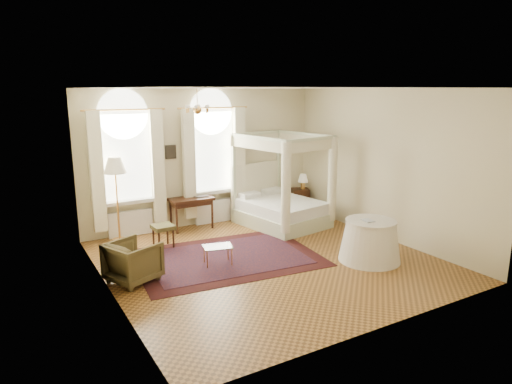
% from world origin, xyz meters
% --- Properties ---
extents(ground, '(6.00, 6.00, 0.00)m').
position_xyz_m(ground, '(0.00, 0.00, 0.00)').
color(ground, '#9A652C').
rests_on(ground, ground).
extents(room_walls, '(6.00, 6.00, 6.00)m').
position_xyz_m(room_walls, '(0.00, 0.00, 1.98)').
color(room_walls, beige).
rests_on(room_walls, ground).
extents(window_left, '(1.62, 0.27, 3.29)m').
position_xyz_m(window_left, '(-1.90, 2.87, 1.49)').
color(window_left, white).
rests_on(window_left, room_walls).
extents(window_right, '(1.62, 0.27, 3.29)m').
position_xyz_m(window_right, '(0.20, 2.87, 1.49)').
color(window_right, white).
rests_on(window_right, room_walls).
extents(chandelier, '(0.51, 0.45, 0.50)m').
position_xyz_m(chandelier, '(-0.90, 1.20, 2.91)').
color(chandelier, '#CA9143').
rests_on(chandelier, room_walls).
extents(wall_pictures, '(2.54, 0.03, 0.39)m').
position_xyz_m(wall_pictures, '(0.09, 2.97, 1.89)').
color(wall_pictures, black).
rests_on(wall_pictures, room_walls).
extents(canopy_bed, '(1.99, 2.30, 2.23)m').
position_xyz_m(canopy_bed, '(1.56, 1.89, 0.51)').
color(canopy_bed, beige).
rests_on(canopy_bed, ground).
extents(nightstand, '(0.57, 0.55, 0.64)m').
position_xyz_m(nightstand, '(2.70, 2.70, 0.32)').
color(nightstand, '#391D0F').
rests_on(nightstand, ground).
extents(nightstand_lamp, '(0.28, 0.28, 0.41)m').
position_xyz_m(nightstand_lamp, '(2.75, 2.66, 0.90)').
color(nightstand_lamp, '#CA9143').
rests_on(nightstand_lamp, nightstand).
extents(writing_desk, '(1.03, 0.55, 0.76)m').
position_xyz_m(writing_desk, '(-0.49, 2.70, 0.65)').
color(writing_desk, '#391D0F').
rests_on(writing_desk, ground).
extents(laptop, '(0.38, 0.26, 0.03)m').
position_xyz_m(laptop, '(-0.25, 2.70, 0.78)').
color(laptop, black).
rests_on(laptop, writing_desk).
extents(stool, '(0.45, 0.45, 0.49)m').
position_xyz_m(stool, '(-1.51, 1.78, 0.41)').
color(stool, '#4D4621').
rests_on(stool, ground).
extents(armchair, '(1.03, 1.02, 0.72)m').
position_xyz_m(armchair, '(-2.55, 0.35, 0.36)').
color(armchair, '#493D1F').
rests_on(armchair, ground).
extents(coffee_table, '(0.62, 0.50, 0.37)m').
position_xyz_m(coffee_table, '(-0.94, 0.30, 0.33)').
color(coffee_table, silver).
rests_on(coffee_table, ground).
extents(floor_lamp, '(0.48, 0.48, 1.87)m').
position_xyz_m(floor_lamp, '(-2.21, 2.70, 1.59)').
color(floor_lamp, '#CA9143').
rests_on(floor_lamp, ground).
extents(oriental_rug, '(3.78, 2.89, 0.01)m').
position_xyz_m(oriental_rug, '(-0.64, 0.53, 0.01)').
color(oriental_rug, '#390E0D').
rests_on(oriental_rug, ground).
extents(side_table, '(1.19, 1.19, 0.81)m').
position_xyz_m(side_table, '(1.71, -0.99, 0.40)').
color(side_table, beige).
rests_on(side_table, ground).
extents(book, '(0.21, 0.26, 0.02)m').
position_xyz_m(book, '(1.53, -0.98, 0.83)').
color(book, black).
rests_on(book, side_table).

